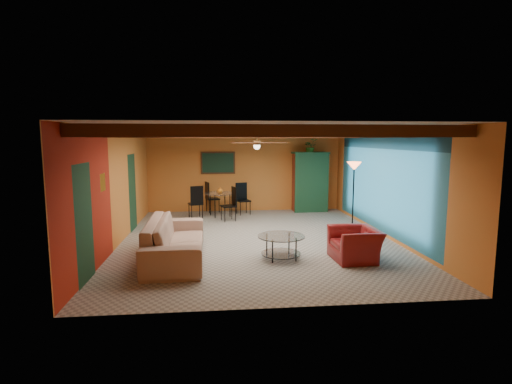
{
  "coord_description": "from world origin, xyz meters",
  "views": [
    {
      "loc": [
        -0.99,
        -9.48,
        2.46
      ],
      "look_at": [
        0.0,
        0.2,
        1.15
      ],
      "focal_mm": 27.92,
      "sensor_mm": 36.0,
      "label": 1
    }
  ],
  "objects": [
    {
      "name": "painting",
      "position": [
        -0.9,
        3.96,
        1.65
      ],
      "size": [
        1.05,
        0.03,
        0.65
      ],
      "primitive_type": "cube",
      "color": "black",
      "rests_on": "wall_back"
    },
    {
      "name": "room",
      "position": [
        0.0,
        0.11,
        2.36
      ],
      "size": [
        6.52,
        8.01,
        2.71
      ],
      "color": "gray",
      "rests_on": "ground"
    },
    {
      "name": "armchair",
      "position": [
        1.82,
        -1.85,
        0.33
      ],
      "size": [
        0.92,
        1.04,
        0.65
      ],
      "primitive_type": "imported",
      "rotation": [
        0.0,
        0.0,
        -1.53
      ],
      "color": "maroon",
      "rests_on": "ground"
    },
    {
      "name": "potted_plant",
      "position": [
        2.2,
        3.7,
        2.2
      ],
      "size": [
        0.49,
        0.44,
        0.5
      ],
      "primitive_type": "imported",
      "rotation": [
        0.0,
        0.0,
        0.12
      ],
      "color": "#26661E",
      "rests_on": "armoire"
    },
    {
      "name": "armoire",
      "position": [
        2.2,
        3.7,
        0.98
      ],
      "size": [
        1.14,
        0.61,
        1.95
      ],
      "primitive_type": "cube",
      "rotation": [
        0.0,
        0.0,
        0.05
      ],
      "color": "maroon",
      "rests_on": "ground"
    },
    {
      "name": "dining_table",
      "position": [
        -0.86,
        3.07,
        0.52
      ],
      "size": [
        2.49,
        2.49,
        1.04
      ],
      "primitive_type": null,
      "rotation": [
        0.0,
        0.0,
        0.3
      ],
      "color": "white",
      "rests_on": "ground"
    },
    {
      "name": "vase",
      "position": [
        -0.86,
        3.07,
        1.13
      ],
      "size": [
        0.24,
        0.24,
        0.19
      ],
      "primitive_type": "imported",
      "rotation": [
        0.0,
        0.0,
        0.4
      ],
      "color": "orange",
      "rests_on": "dining_table"
    },
    {
      "name": "sofa",
      "position": [
        -1.82,
        -1.41,
        0.41
      ],
      "size": [
        1.16,
        2.84,
        0.82
      ],
      "primitive_type": "imported",
      "rotation": [
        0.0,
        0.0,
        1.59
      ],
      "color": "#9A7563",
      "rests_on": "ground"
    },
    {
      "name": "floor_lamp",
      "position": [
        2.65,
        0.67,
        0.93
      ],
      "size": [
        0.39,
        0.39,
        1.86
      ],
      "primitive_type": null,
      "rotation": [
        0.0,
        0.0,
        -0.03
      ],
      "color": "black",
      "rests_on": "ground"
    },
    {
      "name": "coffee_table",
      "position": [
        0.33,
        -1.62,
        0.25
      ],
      "size": [
        1.07,
        1.07,
        0.49
      ],
      "primitive_type": null,
      "rotation": [
        0.0,
        0.0,
        0.11
      ],
      "color": "white",
      "rests_on": "ground"
    },
    {
      "name": "ceiling_fan",
      "position": [
        0.0,
        0.0,
        2.36
      ],
      "size": [
        1.5,
        1.5,
        0.44
      ],
      "primitive_type": null,
      "color": "#472614",
      "rests_on": "ceiling"
    }
  ]
}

